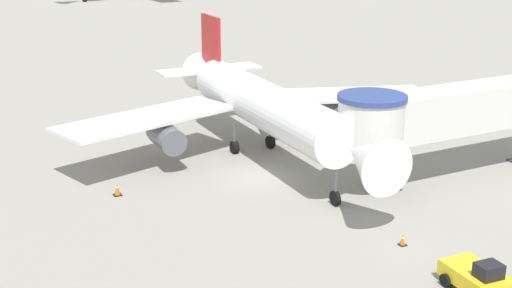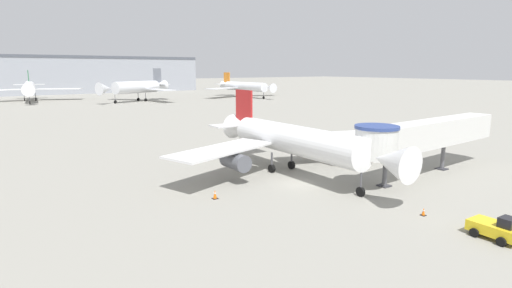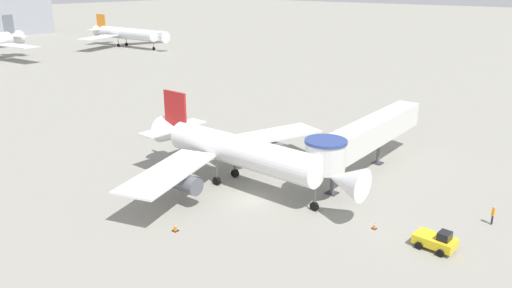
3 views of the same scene
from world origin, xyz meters
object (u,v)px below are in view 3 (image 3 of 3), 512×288
object	(u,v)px
background_jet_orange_tail	(126,33)
traffic_cone_starboard_wing	(302,155)
traffic_cone_port_wing	(175,227)
main_airplane	(237,151)
traffic_cone_near_nose	(374,226)
pushback_tug_yellow	(436,241)
jet_bridge	(363,137)
ground_crew_marshaller	(493,214)

from	to	relation	value
background_jet_orange_tail	traffic_cone_starboard_wing	bearing A→B (deg)	-117.93
traffic_cone_port_wing	background_jet_orange_tail	distance (m)	128.03
main_airplane	traffic_cone_near_nose	bearing A→B (deg)	-88.66
pushback_tug_yellow	traffic_cone_starboard_wing	bearing A→B (deg)	64.48
jet_bridge	traffic_cone_near_nose	size ratio (longest dim) A/B	36.41
traffic_cone_starboard_wing	traffic_cone_near_nose	bearing A→B (deg)	-125.25
pushback_tug_yellow	traffic_cone_near_nose	xyz separation A→B (m)	(-0.08, 5.35, -0.43)
jet_bridge	traffic_cone_starboard_wing	xyz separation A→B (m)	(0.26, 8.09, -4.09)
traffic_cone_starboard_wing	background_jet_orange_tail	world-z (taller)	background_jet_orange_tail
main_airplane	traffic_cone_near_nose	distance (m)	16.15
traffic_cone_near_nose	background_jet_orange_tail	world-z (taller)	background_jet_orange_tail
traffic_cone_near_nose	traffic_cone_port_wing	bearing A→B (deg)	131.14
traffic_cone_near_nose	traffic_cone_starboard_wing	bearing A→B (deg)	54.75
pushback_tug_yellow	traffic_cone_starboard_wing	xyz separation A→B (m)	(10.66, 20.53, -0.34)
traffic_cone_port_wing	background_jet_orange_tail	bearing A→B (deg)	55.47
traffic_cone_starboard_wing	background_jet_orange_tail	distance (m)	114.99
ground_crew_marshaller	pushback_tug_yellow	bearing A→B (deg)	165.83
traffic_cone_near_nose	background_jet_orange_tail	size ratio (longest dim) A/B	0.02
traffic_cone_starboard_wing	traffic_cone_port_wing	xyz separation A→B (m)	(-22.11, -2.16, -0.00)
jet_bridge	ground_crew_marshaller	xyz separation A→B (m)	(-3.01, -14.69, -3.47)
pushback_tug_yellow	traffic_cone_starboard_wing	distance (m)	23.13
main_airplane	traffic_cone_starboard_wing	world-z (taller)	main_airplane
jet_bridge	ground_crew_marshaller	world-z (taller)	jet_bridge
pushback_tug_yellow	ground_crew_marshaller	distance (m)	7.73
pushback_tug_yellow	background_jet_orange_tail	xyz separation A→B (m)	(61.10, 123.79, 3.58)
traffic_cone_port_wing	ground_crew_marshaller	distance (m)	27.93
ground_crew_marshaller	background_jet_orange_tail	distance (m)	137.05
main_airplane	traffic_cone_near_nose	size ratio (longest dim) A/B	44.55
background_jet_orange_tail	traffic_cone_near_nose	bearing A→B (deg)	-119.21
traffic_cone_starboard_wing	ground_crew_marshaller	world-z (taller)	ground_crew_marshaller
traffic_cone_starboard_wing	ground_crew_marshaller	distance (m)	23.02
main_airplane	pushback_tug_yellow	distance (m)	21.34
background_jet_orange_tail	traffic_cone_port_wing	bearing A→B (deg)	-126.43
traffic_cone_starboard_wing	main_airplane	bearing A→B (deg)	176.93
background_jet_orange_tail	main_airplane	bearing A→B (deg)	-122.81
main_airplane	jet_bridge	size ratio (longest dim) A/B	1.22
jet_bridge	traffic_cone_port_wing	xyz separation A→B (m)	(-21.84, 5.93, -4.09)
ground_crew_marshaller	background_jet_orange_tail	xyz separation A→B (m)	(53.71, 126.04, 3.30)
ground_crew_marshaller	background_jet_orange_tail	bearing A→B (deg)	69.68
traffic_cone_near_nose	ground_crew_marshaller	distance (m)	10.67
pushback_tug_yellow	ground_crew_marshaller	world-z (taller)	ground_crew_marshaller
main_airplane	traffic_cone_port_wing	distance (m)	11.87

